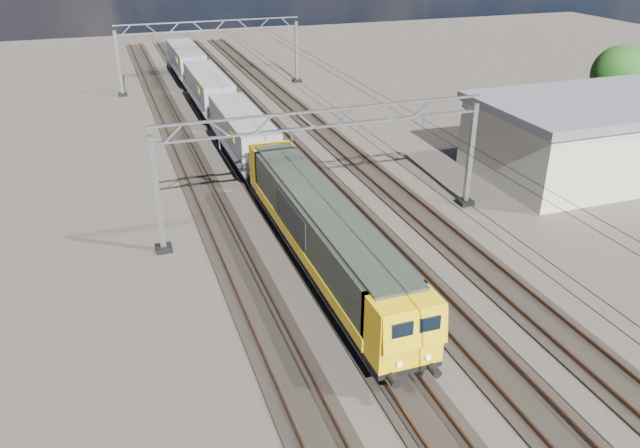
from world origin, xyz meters
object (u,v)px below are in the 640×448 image
object	(u,v)px
catenary_gantry_mid	(326,164)
locomotive	(322,231)
industrial_shed	(607,135)
tree_far	(624,77)
catenary_gantry_far	(211,52)
hopper_wagon_third	(186,60)
hopper_wagon_mid	(209,89)
hopper_wagon_lead	(243,132)

from	to	relation	value
catenary_gantry_mid	locomotive	world-z (taller)	catenary_gantry_mid
locomotive	industrial_shed	xyz separation A→B (m)	(24.00, 6.95, 0.40)
tree_far	catenary_gantry_mid	bearing A→B (deg)	-162.11
catenary_gantry_far	tree_far	bearing A→B (deg)	-40.85
hopper_wagon_third	industrial_shed	xyz separation A→B (m)	(24.00, -39.15, 0.49)
hopper_wagon_mid	tree_far	xyz separation A→B (m)	(32.32, -17.16, 2.33)
locomotive	hopper_wagon_lead	size ratio (longest dim) A/B	1.62
hopper_wagon_mid	hopper_wagon_lead	bearing A→B (deg)	-90.00
hopper_wagon_lead	hopper_wagon_third	world-z (taller)	same
hopper_wagon_mid	hopper_wagon_third	xyz separation A→B (m)	(0.00, 14.20, 0.00)
locomotive	catenary_gantry_far	bearing A→B (deg)	87.20
locomotive	hopper_wagon_third	xyz separation A→B (m)	(-0.00, 46.10, -0.09)
catenary_gantry_far	locomotive	bearing A→B (deg)	-92.80
catenary_gantry_mid	industrial_shed	size ratio (longest dim) A/B	1.07
hopper_wagon_third	tree_far	xyz separation A→B (m)	(32.32, -31.36, 2.33)
tree_far	locomotive	bearing A→B (deg)	-155.49
locomotive	hopper_wagon_mid	xyz separation A→B (m)	(-0.00, 31.90, -0.09)
catenary_gantry_far	hopper_wagon_mid	xyz separation A→B (m)	(-2.00, -9.05, -1.67)
catenary_gantry_mid	industrial_shed	distance (m)	22.12
catenary_gantry_mid	locomotive	xyz separation A→B (m)	(-2.00, -4.95, -1.58)
industrial_shed	hopper_wagon_lead	bearing A→B (deg)	155.87
hopper_wagon_lead	catenary_gantry_mid	bearing A→B (deg)	-81.08
tree_far	industrial_shed	bearing A→B (deg)	-136.88
hopper_wagon_mid	tree_far	world-z (taller)	tree_far
locomotive	hopper_wagon_third	distance (m)	46.10
catenary_gantry_far	hopper_wagon_mid	world-z (taller)	catenary_gantry_far
tree_far	hopper_wagon_mid	bearing A→B (deg)	152.03
catenary_gantry_far	industrial_shed	bearing A→B (deg)	-57.09
catenary_gantry_mid	tree_far	bearing A→B (deg)	17.89
hopper_wagon_third	tree_far	world-z (taller)	tree_far
industrial_shed	tree_far	size ratio (longest dim) A/B	2.60
locomotive	industrial_shed	distance (m)	24.99
hopper_wagon_third	industrial_shed	world-z (taller)	industrial_shed
hopper_wagon_lead	catenary_gantry_far	bearing A→B (deg)	85.08
hopper_wagon_third	industrial_shed	distance (m)	45.92
hopper_wagon_lead	industrial_shed	xyz separation A→B (m)	(24.00, -10.75, 0.49)
industrial_shed	tree_far	bearing A→B (deg)	43.12
industrial_shed	locomotive	bearing A→B (deg)	-163.86
catenary_gantry_mid	hopper_wagon_third	distance (m)	41.23
tree_far	hopper_wagon_third	bearing A→B (deg)	135.86
locomotive	hopper_wagon_mid	world-z (taller)	locomotive
locomotive	industrial_shed	bearing A→B (deg)	16.14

